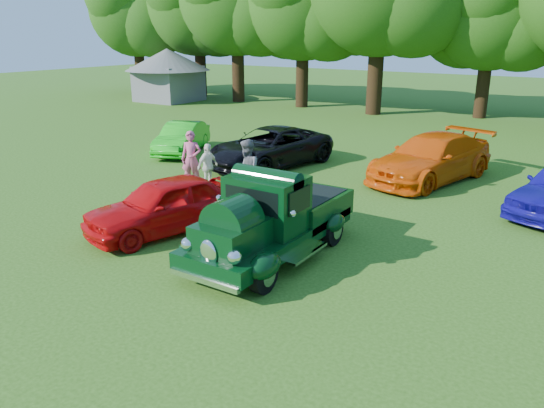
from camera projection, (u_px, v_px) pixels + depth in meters
The scene contains 10 objects.
ground at pixel (230, 255), 12.87m from camera, with size 120.00×120.00×0.00m, color #274D12.
hero_pickup at pixel (273, 221), 12.60m from camera, with size 2.41×5.18×2.02m.
red_convertible at pixel (165, 205), 14.18m from camera, with size 1.76×4.37×1.49m, color #C1080A.
back_car_lime at pixel (182, 138), 23.39m from camera, with size 1.41×4.04×1.33m, color #18B217.
back_car_black at pixel (270, 147), 21.02m from camera, with size 2.54×5.52×1.53m, color black.
back_car_orange at pixel (431, 158), 19.02m from camera, with size 2.30×5.66×1.64m, color #D94C07.
spectator_pink at pixel (191, 159), 18.28m from camera, with size 0.70×0.46×1.93m, color #C04F77.
spectator_grey at pixel (247, 171), 16.69m from camera, with size 0.96×0.75×1.97m, color slate.
spectator_white at pixel (208, 166), 18.00m from camera, with size 0.92×0.38×1.57m, color white.
gazebo at pixel (168, 69), 40.27m from camera, with size 6.40×6.40×3.90m.
Camera 1 is at (7.35, -9.34, 5.18)m, focal length 35.00 mm.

